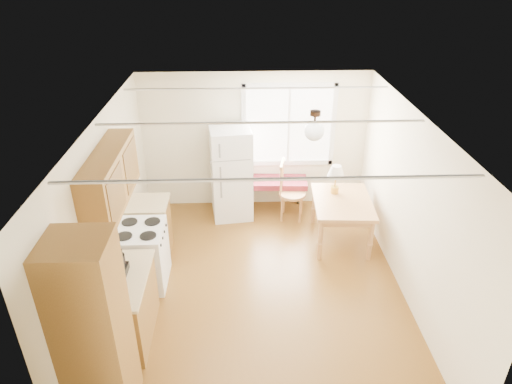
{
  "coord_description": "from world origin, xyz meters",
  "views": [
    {
      "loc": [
        -0.26,
        -5.13,
        4.3
      ],
      "look_at": [
        -0.04,
        0.76,
        1.15
      ],
      "focal_mm": 32.0,
      "sensor_mm": 36.0,
      "label": 1
    }
  ],
  "objects_px": {
    "bench": "(270,183)",
    "refrigerator": "(231,173)",
    "chair": "(287,187)",
    "dining_table": "(342,206)"
  },
  "relations": [
    {
      "from": "bench",
      "to": "refrigerator",
      "type": "bearing_deg",
      "value": -165.24
    },
    {
      "from": "refrigerator",
      "to": "bench",
      "type": "distance_m",
      "value": 0.76
    },
    {
      "from": "chair",
      "to": "bench",
      "type": "bearing_deg",
      "value": 144.64
    },
    {
      "from": "refrigerator",
      "to": "chair",
      "type": "relative_size",
      "value": 1.53
    },
    {
      "from": "refrigerator",
      "to": "dining_table",
      "type": "height_order",
      "value": "refrigerator"
    },
    {
      "from": "bench",
      "to": "chair",
      "type": "bearing_deg",
      "value": -44.06
    },
    {
      "from": "refrigerator",
      "to": "chair",
      "type": "distance_m",
      "value": 1.0
    },
    {
      "from": "bench",
      "to": "dining_table",
      "type": "distance_m",
      "value": 1.53
    },
    {
      "from": "dining_table",
      "to": "chair",
      "type": "distance_m",
      "value": 1.12
    },
    {
      "from": "bench",
      "to": "chair",
      "type": "relative_size",
      "value": 1.26
    }
  ]
}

